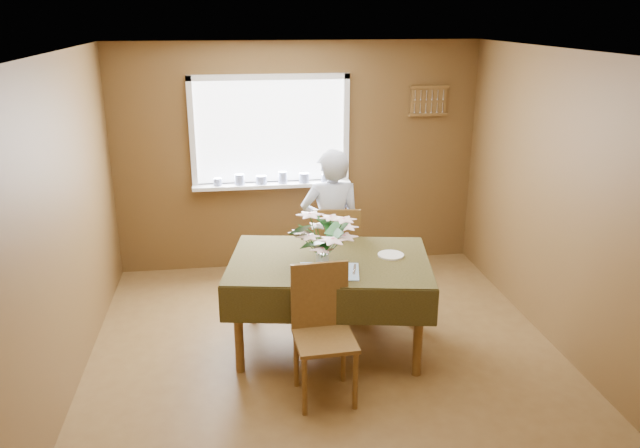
{
  "coord_description": "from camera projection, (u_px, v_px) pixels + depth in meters",
  "views": [
    {
      "loc": [
        -0.73,
        -4.46,
        2.78
      ],
      "look_at": [
        0.0,
        0.55,
        1.05
      ],
      "focal_mm": 35.0,
      "sensor_mm": 36.0,
      "label": 1
    }
  ],
  "objects": [
    {
      "name": "side_plate",
      "position": [
        391.0,
        255.0,
        5.3
      ],
      "size": [
        0.23,
        0.23,
        0.01
      ],
      "primitive_type": "cylinder",
      "rotation": [
        0.0,
        0.0,
        -0.03
      ],
      "color": "white",
      "rests_on": "dining_table"
    },
    {
      "name": "flower_bouquet",
      "position": [
        322.0,
        234.0,
        4.95
      ],
      "size": [
        0.53,
        0.53,
        0.45
      ],
      "rotation": [
        0.0,
        0.0,
        0.4
      ],
      "color": "white",
      "rests_on": "dining_table"
    },
    {
      "name": "spoon_rack",
      "position": [
        429.0,
        101.0,
        6.85
      ],
      "size": [
        0.44,
        0.05,
        0.33
      ],
      "color": "brown",
      "rests_on": "wall_back"
    },
    {
      "name": "wall_front",
      "position": [
        414.0,
        389.0,
        2.67
      ],
      "size": [
        4.0,
        0.0,
        4.0
      ],
      "primitive_type": "plane",
      "rotation": [
        -1.57,
        0.0,
        0.0
      ],
      "color": "brown",
      "rests_on": "floor"
    },
    {
      "name": "wall_left",
      "position": [
        57.0,
        235.0,
        4.5
      ],
      "size": [
        0.0,
        4.5,
        4.5
      ],
      "primitive_type": "plane",
      "rotation": [
        1.57,
        0.0,
        1.57
      ],
      "color": "brown",
      "rests_on": "floor"
    },
    {
      "name": "table_knife",
      "position": [
        354.0,
        269.0,
        5.0
      ],
      "size": [
        0.07,
        0.2,
        0.0
      ],
      "primitive_type": "cube",
      "rotation": [
        0.0,
        0.0,
        -0.24
      ],
      "color": "silver",
      "rests_on": "dining_table"
    },
    {
      "name": "wall_back",
      "position": [
        298.0,
        158.0,
        6.88
      ],
      "size": [
        4.0,
        0.0,
        4.0
      ],
      "primitive_type": "plane",
      "rotation": [
        1.57,
        0.0,
        0.0
      ],
      "color": "brown",
      "rests_on": "floor"
    },
    {
      "name": "chair_far",
      "position": [
        336.0,
        253.0,
        6.04
      ],
      "size": [
        0.5,
        0.5,
        1.04
      ],
      "rotation": [
        0.0,
        0.0,
        3.0
      ],
      "color": "brown",
      "rests_on": "floor"
    },
    {
      "name": "floor",
      "position": [
        329.0,
        365.0,
        5.18
      ],
      "size": [
        4.5,
        4.5,
        0.0
      ],
      "primitive_type": "plane",
      "color": "brown",
      "rests_on": "ground"
    },
    {
      "name": "wall_right",
      "position": [
        574.0,
        211.0,
        5.04
      ],
      "size": [
        0.0,
        4.5,
        4.5
      ],
      "primitive_type": "plane",
      "rotation": [
        1.57,
        0.0,
        -1.57
      ],
      "color": "brown",
      "rests_on": "floor"
    },
    {
      "name": "seated_woman",
      "position": [
        331.0,
        230.0,
        5.96
      ],
      "size": [
        0.59,
        0.4,
        1.59
      ],
      "primitive_type": "imported",
      "rotation": [
        0.0,
        0.0,
        3.11
      ],
      "color": "white",
      "rests_on": "floor"
    },
    {
      "name": "chair_near",
      "position": [
        323.0,
        327.0,
        4.65
      ],
      "size": [
        0.46,
        0.46,
        1.02
      ],
      "rotation": [
        0.0,
        0.0,
        0.05
      ],
      "color": "brown",
      "rests_on": "floor"
    },
    {
      "name": "ceiling",
      "position": [
        331.0,
        54.0,
        4.37
      ],
      "size": [
        4.5,
        4.5,
        0.0
      ],
      "primitive_type": "plane",
      "rotation": [
        3.14,
        0.0,
        0.0
      ],
      "color": "white",
      "rests_on": "wall_back"
    },
    {
      "name": "dining_table",
      "position": [
        329.0,
        270.0,
        5.25
      ],
      "size": [
        1.85,
        1.42,
        0.82
      ],
      "rotation": [
        0.0,
        0.0,
        -0.18
      ],
      "color": "brown",
      "rests_on": "floor"
    },
    {
      "name": "window_assembly",
      "position": [
        271.0,
        151.0,
        6.76
      ],
      "size": [
        1.72,
        0.2,
        1.22
      ],
      "color": "white",
      "rests_on": "wall_back"
    }
  ]
}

